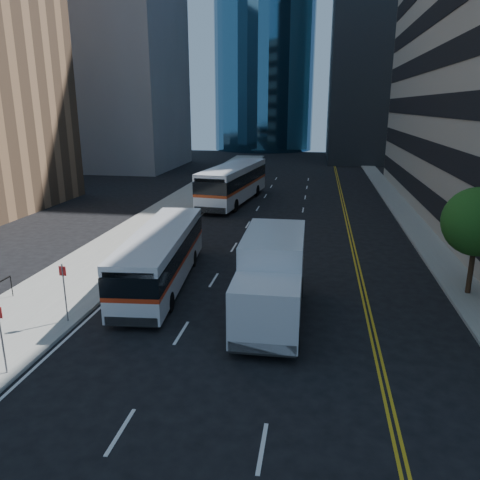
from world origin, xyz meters
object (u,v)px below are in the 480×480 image
Objects in this scene: bus_rear at (234,182)px; box_truck at (272,277)px; bus_front at (162,255)px; street_tree at (478,222)px.

box_truck is (6.04, -24.53, -0.02)m from bus_rear.
bus_front is at bearing -82.76° from bus_rear.
street_tree is at bearing -1.58° from bus_front.
bus_front is 21.47m from bus_rear.
bus_rear is 1.84× the size of box_truck.
bus_rear is (-0.18, 21.47, 0.35)m from bus_front.
street_tree is at bearing 23.02° from box_truck.
bus_rear is at bearing 85.23° from bus_front.
box_truck is at bearing -69.41° from bus_rear.
bus_rear is at bearing 126.40° from street_tree.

